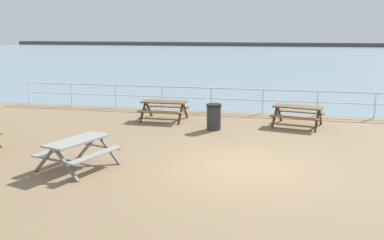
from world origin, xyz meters
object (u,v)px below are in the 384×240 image
(picnic_table_near_right, at_px, (78,147))
(picnic_table_mid_centre, at_px, (298,111))
(litter_bin, at_px, (214,117))
(picnic_table_near_left, at_px, (164,106))

(picnic_table_near_right, distance_m, picnic_table_mid_centre, 8.59)
(picnic_table_near_right, distance_m, litter_bin, 5.87)
(picnic_table_near_right, bearing_deg, picnic_table_mid_centre, -24.65)
(picnic_table_mid_centre, relative_size, litter_bin, 2.18)
(picnic_table_near_left, bearing_deg, picnic_table_mid_centre, -0.04)
(picnic_table_mid_centre, bearing_deg, picnic_table_near_left, -167.75)
(picnic_table_near_left, height_order, picnic_table_near_right, same)
(picnic_table_near_left, height_order, litter_bin, litter_bin)
(picnic_table_mid_centre, bearing_deg, litter_bin, -145.79)
(picnic_table_near_right, bearing_deg, litter_bin, -10.53)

